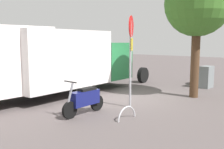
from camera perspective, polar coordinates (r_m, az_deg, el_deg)
The scene contains 8 objects.
ground_plane at distance 11.39m, azimuth 5.42°, elevation -4.90°, with size 60.00×60.00×0.00m, color #524949.
box_truck_near at distance 12.12m, azimuth -8.23°, elevation 3.51°, with size 8.18×2.32×2.91m.
motorcycle at distance 8.59m, azimuth -6.13°, elevation -5.49°, with size 1.81×0.55×1.20m.
stop_sign at distance 9.26m, azimuth 4.23°, elevation 6.19°, with size 0.71×0.33×3.35m.
street_tree at distance 11.61m, azimuth 18.62°, elevation 14.64°, with size 2.76×2.76×5.39m.
utility_cabinet at distance 14.22m, azimuth 20.43°, elevation -0.52°, with size 0.78×0.50×1.14m, color slate.
bike_rack_hoop at distance 8.15m, azimuth 3.34°, elevation -9.98°, with size 0.85×0.85×0.05m, color #B7B7BC.
shrub_near_sign at distance 15.27m, azimuth 18.86°, elevation -0.85°, with size 0.95×0.78×0.65m, color #47731A.
Camera 1 is at (9.39, 5.97, 2.46)m, focal length 40.79 mm.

